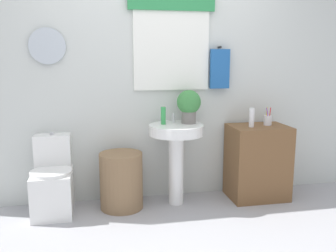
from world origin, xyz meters
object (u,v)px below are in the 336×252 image
Objects in this scene: pedestal_sink at (176,144)px; potted_plant at (189,104)px; toothbrush_cup at (268,120)px; soap_bottle at (163,116)px; toilet at (53,183)px; wooden_cabinet at (257,162)px; lotion_bottle at (252,118)px; laundry_hamper at (121,181)px.

potted_plant is at bearing 23.20° from pedestal_sink.
potted_plant is 1.79× the size of toothbrush_cup.
pedestal_sink is 4.74× the size of soap_bottle.
wooden_cabinet is (2.06, -0.03, 0.10)m from toilet.
soap_bottle reaches higher than toothbrush_cup.
lotion_bottle is (0.89, -0.09, -0.03)m from soap_bottle.
toothbrush_cup reaches higher than laundry_hamper.
pedestal_sink reaches higher than laundry_hamper.
pedestal_sink is 2.45× the size of potted_plant.
laundry_hamper is 0.72× the size of wooden_cabinet.
potted_plant is at bearing 175.31° from wooden_cabinet.
toilet is 2.26× the size of potted_plant.
pedestal_sink is 0.81m from lotion_bottle.
laundry_hamper is at bearing -175.01° from potted_plant.
potted_plant reaches higher than pedestal_sink.
laundry_hamper is 1.67× the size of potted_plant.
wooden_cabinet is (1.42, 0.00, 0.11)m from laundry_hamper.
toilet is 0.92× the size of pedestal_sink.
potted_plant reaches higher than toothbrush_cup.
soap_bottle is at bearing 178.43° from toothbrush_cup.
toilet is at bearing 177.91° from lotion_bottle.
toothbrush_cup is (1.52, 0.02, 0.55)m from laundry_hamper.
toilet is 2.06m from wooden_cabinet.
toilet is at bearing 179.12° from wooden_cabinet.
wooden_cabinet is 0.45m from toothbrush_cup.
toothbrush_cup is at bearing 0.75° from laundry_hamper.
wooden_cabinet is 2.31× the size of potted_plant.
potted_plant reaches higher than laundry_hamper.
toilet is 1.35× the size of laundry_hamper.
potted_plant is (0.69, 0.06, 0.72)m from laundry_hamper.
soap_bottle is at bearing -177.80° from potted_plant.
pedestal_sink is 4.22× the size of lotion_bottle.
lotion_bottle is (1.96, -0.07, 0.58)m from toilet.
lotion_bottle reaches higher than laundry_hamper.
soap_bottle is at bearing 174.21° from lotion_bottle.
pedestal_sink is at bearing -1.52° from toilet.
pedestal_sink is 0.90m from wooden_cabinet.
lotion_bottle reaches higher than wooden_cabinet.
pedestal_sink is at bearing -22.62° from soap_bottle.
laundry_hamper is (0.64, -0.03, -0.01)m from toilet.
toilet is 1.24m from pedestal_sink.
toilet is at bearing -178.77° from potted_plant.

